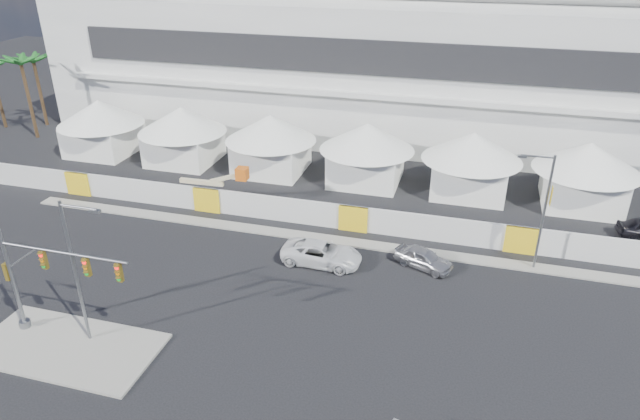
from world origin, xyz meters
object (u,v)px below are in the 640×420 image
(sedan_silver, at_px, (423,258))
(streetlight_median, at_px, (77,264))
(pickup_curb, at_px, (322,253))
(streetlight_curb, at_px, (542,205))
(traffic_mast, at_px, (40,280))
(boom_lift, at_px, (197,193))

(sedan_silver, bearing_deg, streetlight_median, 149.80)
(pickup_curb, relative_size, streetlight_curb, 0.67)
(pickup_curb, distance_m, streetlight_curb, 14.63)
(sedan_silver, distance_m, traffic_mast, 23.30)
(sedan_silver, distance_m, streetlight_curb, 8.29)
(traffic_mast, bearing_deg, streetlight_median, 2.91)
(streetlight_curb, bearing_deg, traffic_mast, -150.81)
(sedan_silver, bearing_deg, boom_lift, 98.32)
(pickup_curb, height_order, traffic_mast, traffic_mast)
(streetlight_curb, xyz_separation_m, boom_lift, (-26.16, 3.03, -3.76))
(traffic_mast, height_order, streetlight_curb, streetlight_curb)
(boom_lift, bearing_deg, streetlight_curb, -8.91)
(streetlight_median, xyz_separation_m, boom_lift, (-2.45, 17.56, -4.02))
(traffic_mast, xyz_separation_m, streetlight_curb, (26.23, 14.65, 1.05))
(sedan_silver, xyz_separation_m, traffic_mast, (-19.22, -12.83, 2.98))
(pickup_curb, relative_size, streetlight_median, 0.65)
(traffic_mast, height_order, boom_lift, traffic_mast)
(pickup_curb, xyz_separation_m, boom_lift, (-12.44, 6.24, 0.20))
(sedan_silver, distance_m, streetlight_median, 21.42)
(streetlight_median, bearing_deg, pickup_curb, 48.55)
(sedan_silver, relative_size, streetlight_median, 0.48)
(streetlight_curb, bearing_deg, pickup_curb, -166.83)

